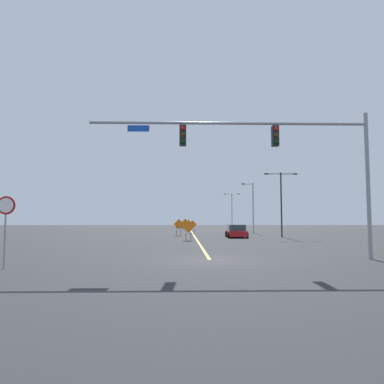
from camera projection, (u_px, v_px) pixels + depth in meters
ground at (210, 260)px, 17.63m from camera, size 197.49×197.49×0.00m
road_centre_stripe at (190, 229)px, 72.32m from camera, size 0.16×109.72×0.01m
traffic_signal_assembly at (275, 148)px, 18.12m from camera, size 14.22×0.44×7.45m
stop_sign at (6, 217)px, 14.63m from camera, size 0.76×0.07×2.95m
street_lamp_far_right at (281, 198)px, 39.57m from camera, size 3.68×0.24×7.17m
street_lamp_near_right at (232, 207)px, 75.65m from camera, size 3.44×0.24×7.46m
street_lamp_near_left at (252, 205)px, 50.57m from camera, size 1.69×0.24×7.11m
construction_sign_median_far at (192, 225)px, 50.53m from camera, size 1.22×0.10×1.83m
construction_sign_left_shoulder at (188, 227)px, 33.81m from camera, size 1.25×0.23×1.94m
construction_sign_right_lane at (185, 223)px, 62.65m from camera, size 1.27×0.14×2.06m
construction_sign_median_near at (179, 225)px, 43.16m from camera, size 1.24×0.15×2.00m
car_red_far at (236, 231)px, 38.82m from camera, size 2.28×4.44×1.39m
car_green_distant at (181, 225)px, 80.32m from camera, size 2.19×4.32×1.39m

